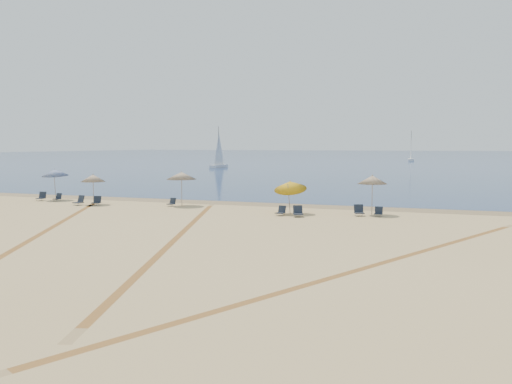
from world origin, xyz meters
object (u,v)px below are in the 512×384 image
at_px(chair_5, 281,211).
at_px(sailboat_0, 219,155).
at_px(umbrella_1, 93,178).
at_px(umbrella_2, 182,176).
at_px(chair_7, 359,211).
at_px(chair_6, 298,212).
at_px(chair_8, 379,212).
at_px(umbrella_4, 372,180).
at_px(sailboat_1, 411,152).
at_px(chair_2, 79,201).
at_px(umbrella_0, 55,173).
at_px(umbrella_3, 290,185).
at_px(chair_3, 97,201).
at_px(chair_4, 172,203).
at_px(chair_0, 42,197).
at_px(chair_1, 58,198).

xyz_separation_m(chair_5, sailboat_0, (-32.46, 65.37, 2.20)).
xyz_separation_m(umbrella_1, umbrella_2, (6.80, 1.50, 0.24)).
bearing_deg(chair_7, chair_6, -172.44).
xyz_separation_m(chair_6, sailboat_0, (-33.67, 65.61, 2.16)).
relative_size(chair_8, sailboat_0, 0.07).
xyz_separation_m(umbrella_4, chair_7, (-0.71, -0.85, -1.98)).
relative_size(chair_8, sailboat_1, 0.07).
bearing_deg(chair_8, chair_2, -178.13).
xyz_separation_m(umbrella_0, umbrella_3, (20.84, -2.16, -0.39)).
relative_size(umbrella_1, chair_3, 3.03).
distance_m(umbrella_0, chair_8, 26.68).
bearing_deg(chair_4, sailboat_0, 119.28).
bearing_deg(umbrella_4, chair_4, 179.83).
distance_m(umbrella_2, chair_7, 13.69).
distance_m(chair_8, sailboat_1, 123.97).
height_order(umbrella_1, umbrella_4, umbrella_4).
height_order(chair_0, chair_4, chair_0).
height_order(umbrella_3, chair_6, umbrella_3).
relative_size(chair_4, sailboat_0, 0.08).
height_order(chair_7, sailboat_0, sailboat_0).
xyz_separation_m(chair_1, chair_5, (19.84, -2.62, 0.00)).
bearing_deg(umbrella_1, chair_1, 164.66).
relative_size(chair_5, chair_8, 1.19).
distance_m(umbrella_0, chair_6, 22.11).
height_order(umbrella_1, sailboat_0, sailboat_0).
relative_size(umbrella_1, chair_1, 3.71).
bearing_deg(chair_3, umbrella_3, -13.36).
distance_m(umbrella_3, chair_4, 9.81).
relative_size(umbrella_2, chair_5, 3.64).
bearing_deg(chair_7, chair_2, 163.39).
distance_m(umbrella_2, chair_3, 6.83).
bearing_deg(umbrella_1, chair_6, -5.71).
height_order(chair_4, chair_7, chair_7).
height_order(umbrella_1, chair_5, umbrella_1).
height_order(chair_3, chair_8, chair_3).
bearing_deg(umbrella_2, chair_5, -18.59).
xyz_separation_m(chair_2, chair_8, (22.26, 1.10, -0.06)).
bearing_deg(umbrella_4, chair_8, -49.66).
relative_size(umbrella_4, sailboat_0, 0.32).
distance_m(umbrella_0, sailboat_1, 124.31).
bearing_deg(umbrella_2, chair_3, -163.92).
height_order(chair_3, sailboat_0, sailboat_0).
bearing_deg(chair_5, chair_1, -174.85).
relative_size(umbrella_0, chair_8, 4.37).
distance_m(chair_2, chair_8, 22.29).
distance_m(umbrella_3, sailboat_0, 72.15).
bearing_deg(umbrella_4, chair_7, -130.02).
distance_m(chair_3, chair_8, 21.00).
distance_m(chair_4, chair_5, 9.59).
distance_m(umbrella_2, chair_1, 11.34).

